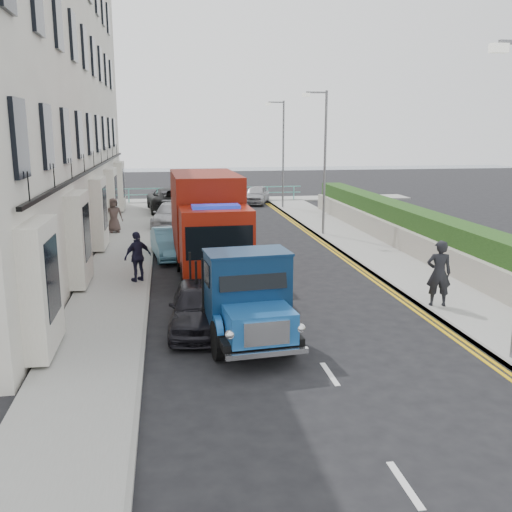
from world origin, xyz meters
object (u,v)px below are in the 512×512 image
at_px(lamp_far, 281,148).
at_px(parked_car_front, 199,306).
at_px(pedestrian_east_near, 439,273).
at_px(lamp_mid, 323,155).
at_px(red_lorry, 207,221).
at_px(bedford_lorry, 246,302).

height_order(lamp_far, parked_car_front, lamp_far).
bearing_deg(parked_car_front, pedestrian_east_near, 9.61).
distance_m(lamp_mid, red_lorry, 9.08).
height_order(parked_car_front, pedestrian_east_near, pedestrian_east_near).
xyz_separation_m(bedford_lorry, parked_car_front, (-1.08, 1.23, -0.44)).
bearing_deg(pedestrian_east_near, parked_car_front, 19.78).
xyz_separation_m(lamp_far, red_lorry, (-6.09, -16.40, -2.08)).
xyz_separation_m(red_lorry, pedestrian_east_near, (6.31, -5.66, -0.82)).
relative_size(lamp_mid, lamp_far, 1.00).
relative_size(lamp_far, pedestrian_east_near, 3.58).
distance_m(bedford_lorry, parked_car_front, 1.70).
bearing_deg(lamp_far, parked_car_front, -106.68).
bearing_deg(lamp_far, pedestrian_east_near, -89.42).
bearing_deg(red_lorry, parked_car_front, -98.03).
bearing_deg(lamp_far, bedford_lorry, -103.45).
xyz_separation_m(lamp_mid, red_lorry, (-6.09, -6.40, -2.08)).
bearing_deg(bedford_lorry, lamp_mid, 62.19).
distance_m(lamp_far, red_lorry, 17.62).
bearing_deg(parked_car_front, red_lorry, 88.11).
height_order(lamp_mid, bedford_lorry, lamp_mid).
bearing_deg(bedford_lorry, red_lorry, 87.35).
xyz_separation_m(bedford_lorry, pedestrian_east_near, (5.94, 1.85, 0.02)).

